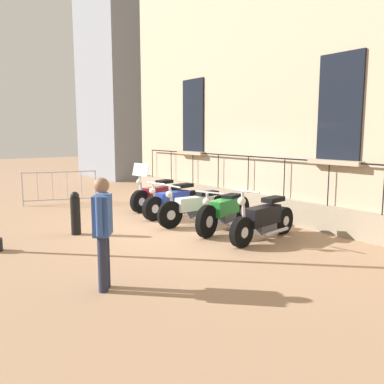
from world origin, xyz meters
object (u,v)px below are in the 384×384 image
object	(u,v)px
motorcycle_black	(264,220)
bollard	(75,213)
motorcycle_maroon	(157,195)
motorcycle_blue	(174,201)
motorcycle_white	(196,207)
crowd_barrier	(60,186)
pedestrian_standing	(103,228)
motorcycle_green	(225,212)

from	to	relation	value
motorcycle_black	bollard	size ratio (longest dim) A/B	2.20
motorcycle_maroon	motorcycle_blue	xyz separation A→B (m)	(0.14, 1.11, -0.02)
motorcycle_white	crowd_barrier	world-z (taller)	crowd_barrier
pedestrian_standing	motorcycle_black	bearing A→B (deg)	-172.30
motorcycle_green	crowd_barrier	distance (m)	6.05
bollard	pedestrian_standing	bearing A→B (deg)	75.96
motorcycle_white	pedestrian_standing	distance (m)	4.42
crowd_barrier	bollard	size ratio (longest dim) A/B	2.23
bollard	motorcycle_green	bearing A→B (deg)	149.24
motorcycle_maroon	motorcycle_blue	world-z (taller)	motorcycle_maroon
motorcycle_green	bollard	size ratio (longest dim) A/B	2.23
crowd_barrier	motorcycle_black	bearing A→B (deg)	105.96
motorcycle_green	pedestrian_standing	world-z (taller)	pedestrian_standing
motorcycle_white	motorcycle_black	bearing A→B (deg)	96.49
motorcycle_white	motorcycle_black	world-z (taller)	motorcycle_black
motorcycle_maroon	motorcycle_white	world-z (taller)	motorcycle_maroon
motorcycle_blue	motorcycle_green	xyz separation A→B (m)	(-0.02, 2.04, 0.03)
motorcycle_maroon	crowd_barrier	xyz separation A→B (m)	(1.98, -2.61, 0.13)
motorcycle_maroon	motorcycle_green	distance (m)	3.16
motorcycle_black	pedestrian_standing	bearing A→B (deg)	7.70
motorcycle_maroon	motorcycle_green	xyz separation A→B (m)	(0.12, 3.15, 0.01)
motorcycle_blue	crowd_barrier	world-z (taller)	crowd_barrier
motorcycle_blue	motorcycle_black	distance (m)	3.15
motorcycle_blue	motorcycle_white	bearing A→B (deg)	84.71
motorcycle_maroon	motorcycle_black	distance (m)	4.26
motorcycle_white	bollard	xyz separation A→B (m)	(2.74, -0.78, 0.05)
motorcycle_green	motorcycle_maroon	bearing A→B (deg)	-92.26
crowd_barrier	pedestrian_standing	bearing A→B (deg)	75.97
pedestrian_standing	motorcycle_blue	bearing A→B (deg)	-135.15
motorcycle_black	pedestrian_standing	size ratio (longest dim) A/B	1.30
motorcycle_blue	bollard	distance (m)	2.87
motorcycle_green	crowd_barrier	size ratio (longest dim) A/B	1.00
motorcycle_black	bollard	world-z (taller)	motorcycle_black
crowd_barrier	motorcycle_maroon	bearing A→B (deg)	127.23
motorcycle_blue	bollard	xyz separation A→B (m)	(2.85, 0.33, 0.07)
motorcycle_green	bollard	bearing A→B (deg)	-30.76
motorcycle_white	motorcycle_green	distance (m)	0.93
motorcycle_white	crowd_barrier	bearing A→B (deg)	-70.28
motorcycle_blue	motorcycle_maroon	bearing A→B (deg)	-97.38
motorcycle_black	crowd_barrier	size ratio (longest dim) A/B	0.99
motorcycle_green	bollard	world-z (taller)	motorcycle_green
motorcycle_white	pedestrian_standing	world-z (taller)	pedestrian_standing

